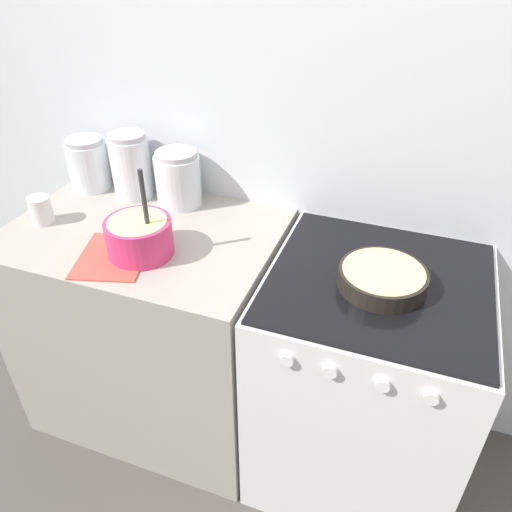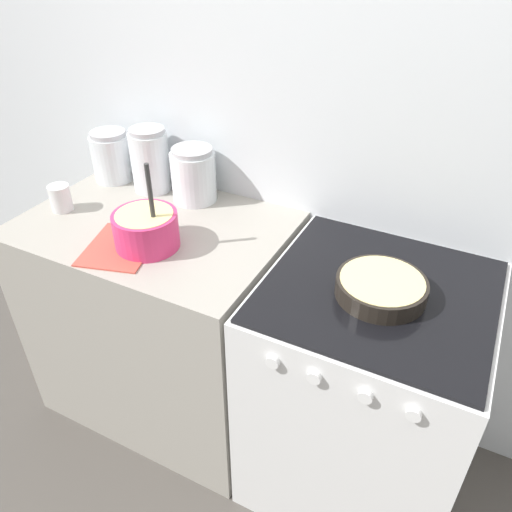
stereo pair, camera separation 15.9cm
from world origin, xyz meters
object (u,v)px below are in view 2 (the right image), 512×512
(stove, at_px, (362,391))
(storage_jar_middle, at_px, (151,164))
(storage_jar_left, at_px, (112,159))
(tin_can, at_px, (61,198))
(mixing_bowl, at_px, (146,228))
(baking_pan, at_px, (381,287))
(storage_jar_right, at_px, (194,178))

(stove, relative_size, storage_jar_middle, 3.60)
(storage_jar_left, relative_size, tin_can, 2.07)
(mixing_bowl, bearing_deg, storage_jar_middle, 124.16)
(mixing_bowl, xyz_separation_m, baking_pan, (0.79, 0.09, -0.04))
(stove, xyz_separation_m, storage_jar_right, (-0.82, 0.24, 0.56))
(mixing_bowl, distance_m, tin_can, 0.45)
(stove, height_order, storage_jar_left, storage_jar_left)
(stove, relative_size, baking_pan, 3.44)
(baking_pan, distance_m, storage_jar_left, 1.27)
(baking_pan, relative_size, storage_jar_right, 1.26)
(stove, relative_size, mixing_bowl, 2.98)
(storage_jar_left, bearing_deg, storage_jar_middle, 0.00)
(stove, xyz_separation_m, tin_can, (-1.23, -0.07, 0.52))
(stove, relative_size, storage_jar_right, 4.33)
(storage_jar_middle, height_order, storage_jar_right, storage_jar_middle)
(stove, distance_m, storage_jar_right, 1.02)
(stove, relative_size, storage_jar_left, 4.41)
(mixing_bowl, relative_size, storage_jar_middle, 1.21)
(storage_jar_left, bearing_deg, storage_jar_right, -0.00)
(tin_can, bearing_deg, storage_jar_left, 90.35)
(stove, distance_m, storage_jar_left, 1.38)
(baking_pan, bearing_deg, storage_jar_right, 162.12)
(storage_jar_middle, distance_m, tin_can, 0.37)
(mixing_bowl, xyz_separation_m, tin_can, (-0.45, 0.05, -0.02))
(baking_pan, xyz_separation_m, tin_can, (-1.24, -0.04, 0.02))
(baking_pan, xyz_separation_m, storage_jar_left, (-1.24, 0.27, 0.06))
(storage_jar_right, bearing_deg, storage_jar_middle, 180.00)
(stove, distance_m, storage_jar_middle, 1.20)
(mixing_bowl, relative_size, storage_jar_left, 1.48)
(storage_jar_middle, xyz_separation_m, storage_jar_right, (0.21, -0.00, -0.02))
(storage_jar_middle, xyz_separation_m, tin_can, (-0.20, -0.31, -0.06))
(stove, xyz_separation_m, baking_pan, (0.01, -0.03, 0.50))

